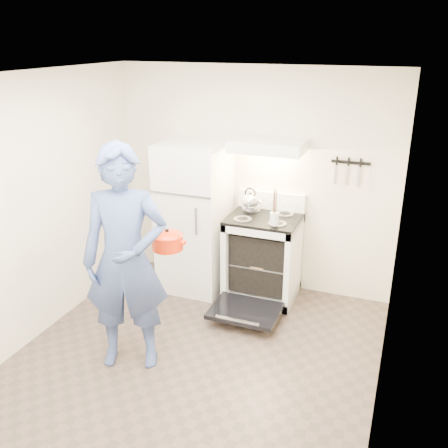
{
  "coord_description": "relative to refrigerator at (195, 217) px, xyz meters",
  "views": [
    {
      "loc": [
        1.63,
        -3.38,
        2.79
      ],
      "look_at": [
        -0.05,
        1.0,
        1.0
      ],
      "focal_mm": 40.0,
      "sensor_mm": 36.0,
      "label": 1
    }
  ],
  "objects": [
    {
      "name": "refrigerator",
      "position": [
        0.0,
        0.0,
        0.0
      ],
      "size": [
        0.7,
        0.7,
        1.7
      ],
      "primitive_type": "cube",
      "color": "white",
      "rests_on": "floor"
    },
    {
      "name": "back_wall",
      "position": [
        0.58,
        0.35,
        0.4
      ],
      "size": [
        3.2,
        0.02,
        2.5
      ],
      "primitive_type": "cube",
      "color": "beige",
      "rests_on": "ground"
    },
    {
      "name": "dutch_oven",
      "position": [
        0.26,
        -1.17,
        0.2
      ],
      "size": [
        0.35,
        0.28,
        0.23
      ],
      "primitive_type": null,
      "color": "red",
      "rests_on": "person"
    },
    {
      "name": "backsplash",
      "position": [
        0.81,
        0.31,
        0.2
      ],
      "size": [
        0.76,
        0.07,
        0.2
      ],
      "primitive_type": "cube",
      "color": "white",
      "rests_on": "cooktop"
    },
    {
      "name": "person",
      "position": [
        0.06,
        -1.55,
        0.15
      ],
      "size": [
        0.85,
        0.71,
        2.0
      ],
      "primitive_type": "imported",
      "rotation": [
        0.0,
        0.0,
        0.37
      ],
      "color": "navy",
      "rests_on": "floor"
    },
    {
      "name": "pizza_stone",
      "position": [
        0.81,
        -0.06,
        -0.4
      ],
      "size": [
        0.37,
        0.37,
        0.02
      ],
      "primitive_type": "cylinder",
      "color": "olive",
      "rests_on": "oven_rack"
    },
    {
      "name": "cooktop",
      "position": [
        0.81,
        0.02,
        0.09
      ],
      "size": [
        0.76,
        0.65,
        0.03
      ],
      "primitive_type": "cube",
      "color": "black",
      "rests_on": "stove_body"
    },
    {
      "name": "oven_rack",
      "position": [
        0.81,
        0.02,
        -0.41
      ],
      "size": [
        0.6,
        0.52,
        0.01
      ],
      "primitive_type": "cube",
      "color": "slate",
      "rests_on": "stove_body"
    },
    {
      "name": "range_hood",
      "position": [
        0.81,
        0.1,
        0.86
      ],
      "size": [
        0.76,
        0.5,
        0.12
      ],
      "primitive_type": "cube",
      "color": "white",
      "rests_on": "back_wall"
    },
    {
      "name": "oven_door",
      "position": [
        0.81,
        -0.57,
        -0.72
      ],
      "size": [
        0.7,
        0.54,
        0.04
      ],
      "primitive_type": "cube",
      "color": "black",
      "rests_on": "floor"
    },
    {
      "name": "knife_strip",
      "position": [
        1.63,
        0.33,
        0.7
      ],
      "size": [
        0.4,
        0.02,
        0.03
      ],
      "primitive_type": "cube",
      "color": "black",
      "rests_on": "back_wall"
    },
    {
      "name": "tea_kettle",
      "position": [
        0.62,
        0.12,
        0.24
      ],
      "size": [
        0.23,
        0.19,
        0.28
      ],
      "primitive_type": null,
      "color": "silver",
      "rests_on": "cooktop"
    },
    {
      "name": "floor",
      "position": [
        0.58,
        -1.45,
        -0.85
      ],
      "size": [
        3.6,
        3.6,
        0.0
      ],
      "primitive_type": "plane",
      "color": "#503E35",
      "rests_on": "ground"
    },
    {
      "name": "stove_body",
      "position": [
        0.81,
        0.02,
        -0.39
      ],
      "size": [
        0.76,
        0.65,
        0.92
      ],
      "primitive_type": "cube",
      "color": "white",
      "rests_on": "floor"
    },
    {
      "name": "utensil_jar",
      "position": [
        0.99,
        -0.24,
        0.2
      ],
      "size": [
        0.1,
        0.1,
        0.13
      ],
      "primitive_type": "cylinder",
      "rotation": [
        0.0,
        0.0,
        0.14
      ],
      "color": "silver",
      "rests_on": "cooktop"
    }
  ]
}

